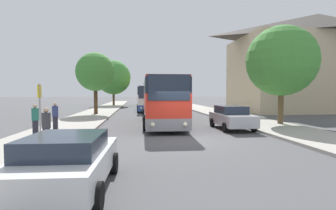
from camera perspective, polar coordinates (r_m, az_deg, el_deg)
name	(u,v)px	position (r m, az deg, el deg)	size (l,w,h in m)	color
ground_plane	(183,140)	(13.51, 3.28, -7.63)	(300.00, 300.00, 0.00)	#4C4C4F
sidewalk_left	(39,142)	(14.12, -26.22, -7.15)	(4.00, 120.00, 0.15)	#A39E93
sidewalk_right	(310,136)	(16.23, 28.58, -5.95)	(4.00, 120.00, 0.15)	#A39E93
building_right_background	(317,63)	(40.12, 29.72, 7.99)	(20.97, 10.98, 12.76)	#C6B28E
bus_front	(162,100)	(19.94, -1.42, 1.02)	(3.00, 11.26, 3.46)	gray
bus_middle	(149,98)	(35.25, -4.25, 1.55)	(3.12, 10.36, 3.25)	#2D519E
bus_rear	(146,97)	(49.27, -4.85, 1.84)	(2.91, 11.10, 3.20)	#2D2D2D
parked_car_left_curb	(67,161)	(7.04, -21.11, -11.24)	(2.25, 4.20, 1.40)	silver
parked_car_right_near	(231,117)	(17.90, 13.64, -2.58)	(2.07, 4.34, 1.55)	#B7B7BC
parked_car_right_far	(175,103)	(43.33, 1.59, 0.51)	(2.01, 4.05, 1.51)	slate
bus_stop_sign	(40,106)	(13.69, -26.14, -0.14)	(0.08, 0.45, 2.68)	gray
pedestrian_waiting_near	(46,127)	(12.23, -24.98, -4.35)	(0.36, 0.36, 1.64)	#23232D
pedestrian_waiting_far	(35,119)	(15.80, -26.92, -2.81)	(0.36, 0.36, 1.66)	#23232D
pedestrian_walking_back	(55,116)	(17.77, -23.34, -2.16)	(0.36, 0.36, 1.67)	#23232D
tree_left_near	(95,72)	(29.30, -15.53, 6.93)	(4.11, 4.11, 6.57)	#47331E
tree_left_far	(113,77)	(49.19, -11.80, 5.90)	(6.26, 6.26, 8.23)	#47331E
tree_right_near	(281,61)	(21.09, 23.47, 8.76)	(5.11, 5.11, 7.15)	brown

